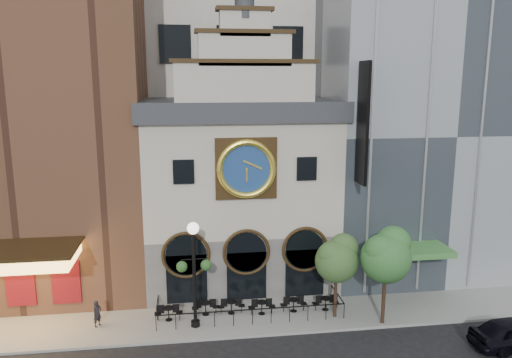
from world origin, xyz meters
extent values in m
plane|color=black|center=(0.00, 0.00, 0.00)|extent=(120.00, 120.00, 0.00)
cube|color=gray|center=(0.00, 2.50, 0.07)|extent=(44.00, 5.00, 0.15)
cube|color=#605E5B|center=(0.00, 8.00, 2.15)|extent=(12.00, 8.00, 4.00)
cube|color=beige|center=(0.00, 8.00, 7.65)|extent=(12.00, 8.00, 7.00)
cube|color=#2D3035|center=(0.00, 8.00, 11.75)|extent=(12.60, 8.60, 1.20)
cube|color=#30200E|center=(0.00, 3.92, 8.55)|extent=(3.60, 0.25, 3.60)
cylinder|color=navy|center=(0.00, 3.78, 8.55)|extent=(3.10, 0.12, 3.10)
torus|color=yellow|center=(0.00, 3.70, 8.55)|extent=(3.46, 0.36, 3.46)
cylinder|color=#2D3035|center=(0.00, 4.40, 17.45)|extent=(1.10, 1.10, 1.10)
cube|color=brown|center=(-13.00, 10.00, 12.65)|extent=(14.00, 12.00, 25.00)
cube|color=#FFBF59|center=(-13.00, 2.30, 4.35)|extent=(7.00, 3.40, 0.70)
cube|color=#30200E|center=(-13.00, 2.30, 4.80)|extent=(7.40, 3.80, 0.15)
cube|color=maroon|center=(-13.00, 3.95, 2.15)|extent=(5.60, 0.15, 2.60)
cube|color=gray|center=(13.00, 10.00, 10.15)|extent=(14.00, 12.00, 20.00)
cube|color=#468E40|center=(10.00, 2.80, 3.45)|extent=(4.50, 2.40, 0.35)
cube|color=black|center=(6.60, 3.00, 11.15)|extent=(0.18, 1.60, 7.00)
cube|color=silver|center=(0.00, 20.00, 20.00)|extent=(20.00, 16.00, 40.00)
cylinder|color=black|center=(-4.66, 2.37, 0.89)|extent=(0.68, 0.68, 0.03)
cylinder|color=black|center=(-4.66, 2.37, 0.52)|extent=(0.06, 0.06, 0.72)
cylinder|color=black|center=(-2.55, 2.75, 0.89)|extent=(0.68, 0.68, 0.03)
cylinder|color=black|center=(-2.55, 2.75, 0.52)|extent=(0.06, 0.06, 0.72)
cylinder|color=black|center=(-1.06, 2.70, 0.89)|extent=(0.68, 0.68, 0.03)
cylinder|color=black|center=(-1.06, 2.70, 0.52)|extent=(0.06, 0.06, 0.72)
cylinder|color=black|center=(0.70, 2.38, 0.89)|extent=(0.68, 0.68, 0.03)
cylinder|color=black|center=(0.70, 2.38, 0.52)|extent=(0.06, 0.06, 0.72)
cylinder|color=black|center=(2.62, 2.45, 0.89)|extent=(0.68, 0.68, 0.03)
cylinder|color=black|center=(2.62, 2.45, 0.52)|extent=(0.06, 0.06, 0.72)
cylinder|color=black|center=(4.54, 2.38, 0.89)|extent=(0.68, 0.68, 0.03)
cylinder|color=black|center=(4.54, 2.38, 0.52)|extent=(0.06, 0.06, 0.72)
imported|color=black|center=(-8.55, 2.20, 0.90)|extent=(0.61, 0.66, 1.50)
cylinder|color=black|center=(-3.17, 1.45, 2.88)|extent=(0.20, 0.20, 5.46)
cylinder|color=black|center=(-3.17, 1.45, 0.31)|extent=(0.48, 0.48, 0.33)
sphere|color=white|center=(-3.17, 1.45, 5.83)|extent=(0.66, 0.66, 0.66)
sphere|color=#2A5823|center=(-3.82, 1.43, 3.70)|extent=(0.61, 0.61, 0.61)
sphere|color=#2A5823|center=(-2.51, 1.48, 3.70)|extent=(0.61, 0.61, 0.61)
cylinder|color=#382619|center=(4.84, 1.47, 1.47)|extent=(0.19, 0.19, 2.64)
sphere|color=#345C25|center=(4.84, 1.47, 3.54)|extent=(2.45, 2.45, 2.45)
sphere|color=#345C25|center=(5.31, 1.76, 4.20)|extent=(1.70, 1.70, 1.70)
sphere|color=#345C25|center=(4.47, 1.29, 4.01)|extent=(1.51, 1.51, 1.51)
cylinder|color=#382619|center=(7.29, 0.40, 1.64)|extent=(0.21, 0.21, 2.99)
sphere|color=#2B6728|center=(7.29, 0.40, 3.99)|extent=(2.77, 2.77, 2.77)
sphere|color=#2B6728|center=(7.83, 0.72, 4.74)|extent=(1.92, 1.92, 1.92)
sphere|color=#2B6728|center=(6.87, 0.19, 4.52)|extent=(1.71, 1.71, 1.71)
camera|label=1|loc=(-3.35, -24.31, 13.74)|focal=35.00mm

